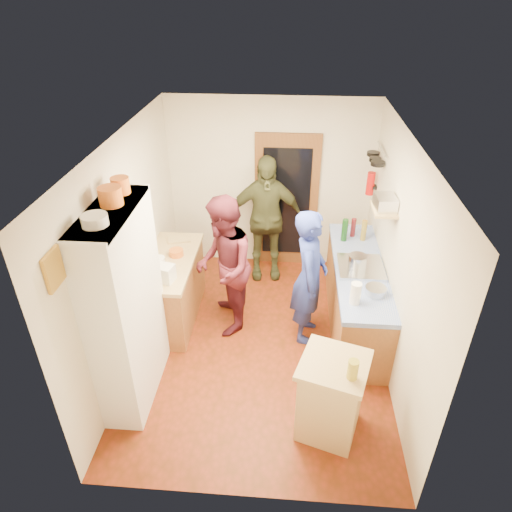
# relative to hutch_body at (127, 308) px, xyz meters

# --- Properties ---
(floor) EXTENTS (3.00, 4.00, 0.02)m
(floor) POSITION_rel_hutch_body_xyz_m (1.30, 0.80, -1.11)
(floor) COLOR maroon
(floor) RESTS_ON ground
(ceiling) EXTENTS (3.00, 4.00, 0.02)m
(ceiling) POSITION_rel_hutch_body_xyz_m (1.30, 0.80, 1.51)
(ceiling) COLOR silver
(ceiling) RESTS_ON ground
(wall_back) EXTENTS (3.00, 0.02, 2.60)m
(wall_back) POSITION_rel_hutch_body_xyz_m (1.30, 2.81, 0.20)
(wall_back) COLOR beige
(wall_back) RESTS_ON ground
(wall_front) EXTENTS (3.00, 0.02, 2.60)m
(wall_front) POSITION_rel_hutch_body_xyz_m (1.30, -1.21, 0.20)
(wall_front) COLOR beige
(wall_front) RESTS_ON ground
(wall_left) EXTENTS (0.02, 4.00, 2.60)m
(wall_left) POSITION_rel_hutch_body_xyz_m (-0.21, 0.80, 0.20)
(wall_left) COLOR beige
(wall_left) RESTS_ON ground
(wall_right) EXTENTS (0.02, 4.00, 2.60)m
(wall_right) POSITION_rel_hutch_body_xyz_m (2.81, 0.80, 0.20)
(wall_right) COLOR beige
(wall_right) RESTS_ON ground
(door_frame) EXTENTS (0.95, 0.06, 2.10)m
(door_frame) POSITION_rel_hutch_body_xyz_m (1.55, 2.77, -0.05)
(door_frame) COLOR brown
(door_frame) RESTS_ON ground
(door_glass) EXTENTS (0.70, 0.02, 1.70)m
(door_glass) POSITION_rel_hutch_body_xyz_m (1.55, 2.74, -0.05)
(door_glass) COLOR black
(door_glass) RESTS_ON door_frame
(hutch_body) EXTENTS (0.40, 1.20, 2.20)m
(hutch_body) POSITION_rel_hutch_body_xyz_m (0.00, 0.00, 0.00)
(hutch_body) COLOR white
(hutch_body) RESTS_ON ground
(hutch_top_shelf) EXTENTS (0.40, 1.14, 0.04)m
(hutch_top_shelf) POSITION_rel_hutch_body_xyz_m (0.00, 0.00, 1.08)
(hutch_top_shelf) COLOR white
(hutch_top_shelf) RESTS_ON hutch_body
(plate_stack) EXTENTS (0.22, 0.22, 0.09)m
(plate_stack) POSITION_rel_hutch_body_xyz_m (0.00, -0.29, 1.15)
(plate_stack) COLOR white
(plate_stack) RESTS_ON hutch_top_shelf
(orange_pot_a) EXTENTS (0.21, 0.21, 0.17)m
(orange_pot_a) POSITION_rel_hutch_body_xyz_m (0.00, 0.10, 1.18)
(orange_pot_a) COLOR orange
(orange_pot_a) RESTS_ON hutch_top_shelf
(orange_pot_b) EXTENTS (0.18, 0.18, 0.16)m
(orange_pot_b) POSITION_rel_hutch_body_xyz_m (0.00, 0.36, 1.18)
(orange_pot_b) COLOR orange
(orange_pot_b) RESTS_ON hutch_top_shelf
(left_counter_base) EXTENTS (0.60, 1.40, 0.85)m
(left_counter_base) POSITION_rel_hutch_body_xyz_m (0.10, 1.25, -0.68)
(left_counter_base) COLOR #9C5C2A
(left_counter_base) RESTS_ON ground
(left_counter_top) EXTENTS (0.64, 1.44, 0.05)m
(left_counter_top) POSITION_rel_hutch_body_xyz_m (0.10, 1.25, -0.23)
(left_counter_top) COLOR tan
(left_counter_top) RESTS_ON left_counter_base
(toaster) EXTENTS (0.31, 0.24, 0.20)m
(toaster) POSITION_rel_hutch_body_xyz_m (0.15, 0.81, -0.10)
(toaster) COLOR white
(toaster) RESTS_ON left_counter_top
(kettle) EXTENTS (0.17, 0.17, 0.17)m
(kettle) POSITION_rel_hutch_body_xyz_m (0.05, 1.03, -0.12)
(kettle) COLOR white
(kettle) RESTS_ON left_counter_top
(orange_bowl) EXTENTS (0.20, 0.20, 0.08)m
(orange_bowl) POSITION_rel_hutch_body_xyz_m (0.18, 1.37, -0.16)
(orange_bowl) COLOR orange
(orange_bowl) RESTS_ON left_counter_top
(chopping_board) EXTENTS (0.35, 0.30, 0.02)m
(chopping_board) POSITION_rel_hutch_body_xyz_m (0.12, 1.77, -0.19)
(chopping_board) COLOR tan
(chopping_board) RESTS_ON left_counter_top
(right_counter_base) EXTENTS (0.60, 2.20, 0.84)m
(right_counter_base) POSITION_rel_hutch_body_xyz_m (2.50, 1.30, -0.68)
(right_counter_base) COLOR #9C5C2A
(right_counter_base) RESTS_ON ground
(right_counter_top) EXTENTS (0.62, 2.22, 0.06)m
(right_counter_top) POSITION_rel_hutch_body_xyz_m (2.50, 1.30, -0.23)
(right_counter_top) COLOR #163CBC
(right_counter_top) RESTS_ON right_counter_base
(hob) EXTENTS (0.55, 0.58, 0.04)m
(hob) POSITION_rel_hutch_body_xyz_m (2.50, 1.24, -0.18)
(hob) COLOR silver
(hob) RESTS_ON right_counter_top
(pot_on_hob) EXTENTS (0.22, 0.22, 0.14)m
(pot_on_hob) POSITION_rel_hutch_body_xyz_m (2.45, 1.24, -0.09)
(pot_on_hob) COLOR silver
(pot_on_hob) RESTS_ON hob
(bottle_a) EXTENTS (0.10, 0.10, 0.31)m
(bottle_a) POSITION_rel_hutch_body_xyz_m (2.35, 1.93, -0.04)
(bottle_a) COLOR #143F14
(bottle_a) RESTS_ON right_counter_top
(bottle_b) EXTENTS (0.07, 0.07, 0.26)m
(bottle_b) POSITION_rel_hutch_body_xyz_m (2.48, 2.06, -0.07)
(bottle_b) COLOR #591419
(bottle_b) RESTS_ON right_counter_top
(bottle_c) EXTENTS (0.09, 0.09, 0.29)m
(bottle_c) POSITION_rel_hutch_body_xyz_m (2.61, 1.97, -0.06)
(bottle_c) COLOR olive
(bottle_c) RESTS_ON right_counter_top
(paper_towel) EXTENTS (0.13, 0.13, 0.26)m
(paper_towel) POSITION_rel_hutch_body_xyz_m (2.35, 0.54, -0.07)
(paper_towel) COLOR white
(paper_towel) RESTS_ON right_counter_top
(mixing_bowl) EXTENTS (0.28, 0.28, 0.09)m
(mixing_bowl) POSITION_rel_hutch_body_xyz_m (2.60, 0.72, -0.15)
(mixing_bowl) COLOR silver
(mixing_bowl) RESTS_ON right_counter_top
(island_base) EXTENTS (0.69, 0.69, 0.86)m
(island_base) POSITION_rel_hutch_body_xyz_m (2.07, -0.41, -0.67)
(island_base) COLOR tan
(island_base) RESTS_ON ground
(island_top) EXTENTS (0.78, 0.78, 0.05)m
(island_top) POSITION_rel_hutch_body_xyz_m (2.07, -0.41, -0.22)
(island_top) COLOR tan
(island_top) RESTS_ON island_base
(cutting_board) EXTENTS (0.42, 0.37, 0.02)m
(cutting_board) POSITION_rel_hutch_body_xyz_m (2.04, -0.35, -0.21)
(cutting_board) COLOR white
(cutting_board) RESTS_ON island_top
(oil_jar) EXTENTS (0.12, 0.12, 0.20)m
(oil_jar) POSITION_rel_hutch_body_xyz_m (2.21, -0.58, -0.09)
(oil_jar) COLOR #AD9E2D
(oil_jar) RESTS_ON island_top
(pan_rail) EXTENTS (0.02, 0.65, 0.02)m
(pan_rail) POSITION_rel_hutch_body_xyz_m (2.76, 2.33, 0.95)
(pan_rail) COLOR silver
(pan_rail) RESTS_ON wall_right
(pan_hang_a) EXTENTS (0.18, 0.18, 0.05)m
(pan_hang_a) POSITION_rel_hutch_body_xyz_m (2.70, 2.15, 0.82)
(pan_hang_a) COLOR black
(pan_hang_a) RESTS_ON pan_rail
(pan_hang_b) EXTENTS (0.16, 0.16, 0.05)m
(pan_hang_b) POSITION_rel_hutch_body_xyz_m (2.70, 2.35, 0.80)
(pan_hang_b) COLOR black
(pan_hang_b) RESTS_ON pan_rail
(pan_hang_c) EXTENTS (0.17, 0.17, 0.05)m
(pan_hang_c) POSITION_rel_hutch_body_xyz_m (2.70, 2.55, 0.81)
(pan_hang_c) COLOR black
(pan_hang_c) RESTS_ON pan_rail
(wall_shelf) EXTENTS (0.26, 0.42, 0.03)m
(wall_shelf) POSITION_rel_hutch_body_xyz_m (2.67, 1.25, 0.60)
(wall_shelf) COLOR tan
(wall_shelf) RESTS_ON wall_right
(radio) EXTENTS (0.24, 0.31, 0.15)m
(radio) POSITION_rel_hutch_body_xyz_m (2.67, 1.25, 0.69)
(radio) COLOR silver
(radio) RESTS_ON wall_shelf
(ext_bracket) EXTENTS (0.06, 0.10, 0.04)m
(ext_bracket) POSITION_rel_hutch_body_xyz_m (2.77, 2.50, 0.35)
(ext_bracket) COLOR black
(ext_bracket) RESTS_ON wall_right
(fire_extinguisher) EXTENTS (0.11, 0.11, 0.32)m
(fire_extinguisher) POSITION_rel_hutch_body_xyz_m (2.71, 2.50, 0.40)
(fire_extinguisher) COLOR red
(fire_extinguisher) RESTS_ON wall_right
(picture_frame) EXTENTS (0.03, 0.25, 0.30)m
(picture_frame) POSITION_rel_hutch_body_xyz_m (-0.18, -0.75, 0.95)
(picture_frame) COLOR gold
(picture_frame) RESTS_ON wall_left
(person_hob) EXTENTS (0.48, 0.68, 1.75)m
(person_hob) POSITION_rel_hutch_body_xyz_m (1.90, 1.01, -0.22)
(person_hob) COLOR navy
(person_hob) RESTS_ON ground
(person_left) EXTENTS (0.84, 1.00, 1.83)m
(person_left) POSITION_rel_hutch_body_xyz_m (0.85, 1.18, -0.19)
(person_left) COLOR #4E1823
(person_left) RESTS_ON ground
(person_back) EXTENTS (1.16, 0.58, 1.90)m
(person_back) POSITION_rel_hutch_body_xyz_m (1.27, 2.39, -0.15)
(person_back) COLOR #393B21
(person_back) RESTS_ON ground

